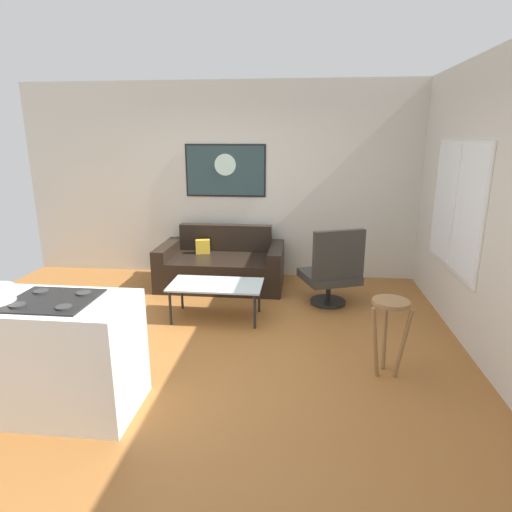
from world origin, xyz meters
TOP-DOWN VIEW (x-y plane):
  - ground at (0.00, 0.00)m, footprint 6.40×6.40m
  - back_wall at (0.00, 2.42)m, footprint 6.40×0.05m
  - right_wall at (2.62, 0.30)m, footprint 0.05×6.40m
  - couch at (-0.15, 1.85)m, footprint 1.71×0.94m
  - coffee_table at (-0.00, 0.68)m, footprint 1.05×0.56m
  - armchair at (1.34, 1.20)m, footprint 0.81×0.80m
  - bar_stool at (1.72, -0.36)m, footprint 0.36×0.36m
  - kitchen_counter at (-1.15, -1.15)m, footprint 1.78×0.66m
  - wall_painting at (-0.17, 2.38)m, footprint 1.17×0.03m
  - window at (2.59, 0.90)m, footprint 0.03×1.54m

SIDE VIEW (x-z plane):
  - ground at x=0.00m, z-range -0.04..0.00m
  - couch at x=-0.15m, z-range -0.13..0.67m
  - coffee_table at x=0.00m, z-range 0.18..0.60m
  - kitchen_counter at x=-1.15m, z-range -0.01..0.90m
  - armchair at x=1.34m, z-range -0.04..0.95m
  - bar_stool at x=1.72m, z-range 0.18..0.88m
  - window at x=2.59m, z-range 0.62..2.00m
  - back_wall at x=0.00m, z-range 0.00..2.80m
  - right_wall at x=2.62m, z-range 0.00..2.80m
  - wall_painting at x=-0.17m, z-range 1.18..1.94m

